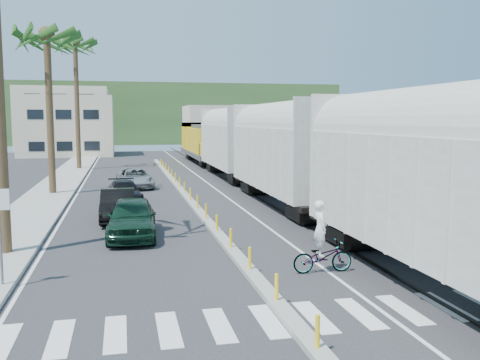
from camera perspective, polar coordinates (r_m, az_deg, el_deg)
name	(u,v)px	position (r m, az deg, el deg)	size (l,w,h in m)	color
ground	(266,293)	(15.31, 2.82, -11.99)	(140.00, 140.00, 0.00)	#28282B
sidewalk	(55,188)	(39.57, -19.10, -0.82)	(3.00, 90.00, 0.15)	gray
rails	(235,179)	(43.20, -0.54, 0.06)	(1.56, 100.00, 0.06)	black
median	(185,194)	(34.51, -5.92, -1.50)	(0.45, 60.00, 0.85)	gray
crosswalk	(288,319)	(13.50, 5.13, -14.56)	(14.00, 2.20, 0.01)	silver
lane_markings	(147,187)	(39.34, -9.87, -0.70)	(9.42, 90.00, 0.01)	silver
freight_train	(258,149)	(35.64, 1.95, 3.34)	(3.00, 60.94, 5.85)	#ABA89D
palm_trees	(51,26)	(37.43, -19.51, 15.26)	(3.50, 37.20, 13.75)	brown
buildings	(105,123)	(85.70, -14.23, 5.94)	(38.00, 27.00, 10.00)	beige
hillside	(140,114)	(114.08, -10.58, 6.93)	(80.00, 20.00, 12.00)	#385628
car_lead	(132,218)	(22.48, -11.46, -3.97)	(2.18, 4.92, 1.65)	black
car_second	(118,205)	(26.42, -12.91, -2.62)	(1.63, 4.56, 1.50)	black
car_third	(124,192)	(31.81, -12.22, -1.27)	(2.22, 4.61, 1.29)	black
car_rear	(135,178)	(38.89, -11.13, 0.20)	(2.77, 5.15, 1.38)	#9D9FA2
cyclist	(322,249)	(17.27, 8.73, -7.31)	(0.79, 1.95, 2.32)	#9EA0A5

